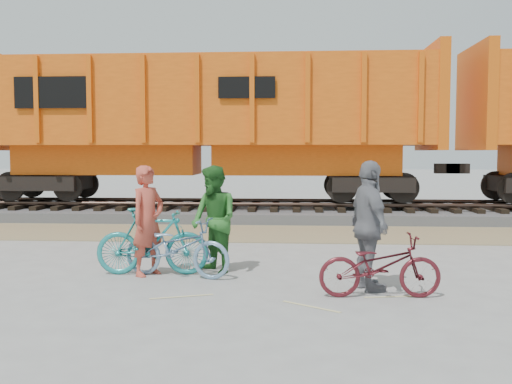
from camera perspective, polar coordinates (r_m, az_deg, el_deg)
ground at (r=8.85m, az=0.03°, el=-9.27°), size 120.00×120.00×0.00m
gravel_strip at (r=14.25m, az=1.48°, el=-4.16°), size 120.00×3.00×0.02m
ballast_bed at (r=17.71m, az=1.93°, el=-2.10°), size 120.00×4.00×0.30m
track at (r=17.67m, az=1.94°, el=-1.06°), size 120.00×2.60×0.24m
hopper_car_center at (r=17.83m, az=-5.05°, el=7.12°), size 14.00×3.13×4.65m
bicycle_blue at (r=9.41m, az=-7.92°, el=-5.51°), size 1.94×1.07×0.97m
bicycle_teal at (r=9.61m, az=-10.32°, el=-4.89°), size 1.89×0.64×1.12m
bicycle_maroon at (r=8.21m, az=12.27°, el=-7.23°), size 1.73×0.68×0.89m
person_solo at (r=9.56m, az=-10.76°, el=-2.82°), size 0.72×0.79×1.81m
person_man at (r=9.57m, az=-4.23°, el=-2.76°), size 1.10×1.12×1.81m
person_woman at (r=8.51m, az=11.26°, el=-3.34°), size 0.75×1.21×1.91m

